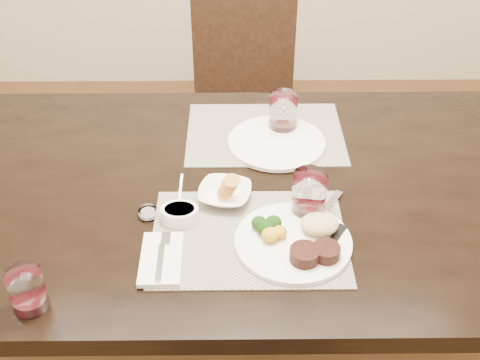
{
  "coord_description": "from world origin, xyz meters",
  "views": [
    {
      "loc": [
        -0.04,
        -1.26,
        1.72
      ],
      "look_at": [
        -0.03,
        -0.07,
        0.82
      ],
      "focal_mm": 45.0,
      "sensor_mm": 36.0,
      "label": 1
    }
  ],
  "objects_px": {
    "chair_far": "(244,94)",
    "cracker_bowl": "(225,193)",
    "dinner_plate": "(299,240)",
    "steak_knife": "(333,232)",
    "far_plate": "(277,142)",
    "wine_glass_near": "(309,196)"
  },
  "relations": [
    {
      "from": "far_plate",
      "to": "steak_knife",
      "type": "bearing_deg",
      "value": -73.68
    },
    {
      "from": "chair_far",
      "to": "wine_glass_near",
      "type": "xyz_separation_m",
      "value": [
        0.14,
        -1.05,
        0.3
      ]
    },
    {
      "from": "steak_knife",
      "to": "dinner_plate",
      "type": "bearing_deg",
      "value": -124.11
    },
    {
      "from": "chair_far",
      "to": "steak_knife",
      "type": "relative_size",
      "value": 3.68
    },
    {
      "from": "cracker_bowl",
      "to": "wine_glass_near",
      "type": "xyz_separation_m",
      "value": [
        0.21,
        -0.06,
        0.03
      ]
    },
    {
      "from": "wine_glass_near",
      "to": "dinner_plate",
      "type": "bearing_deg",
      "value": -105.63
    },
    {
      "from": "chair_far",
      "to": "cracker_bowl",
      "type": "xyz_separation_m",
      "value": [
        -0.06,
        -1.0,
        0.27
      ]
    },
    {
      "from": "cracker_bowl",
      "to": "far_plate",
      "type": "height_order",
      "value": "cracker_bowl"
    },
    {
      "from": "chair_far",
      "to": "wine_glass_near",
      "type": "bearing_deg",
      "value": -82.33
    },
    {
      "from": "steak_knife",
      "to": "wine_glass_near",
      "type": "xyz_separation_m",
      "value": [
        -0.05,
        0.08,
        0.05
      ]
    },
    {
      "from": "dinner_plate",
      "to": "wine_glass_near",
      "type": "distance_m",
      "value": 0.12
    },
    {
      "from": "cracker_bowl",
      "to": "chair_far",
      "type": "bearing_deg",
      "value": 86.28
    },
    {
      "from": "dinner_plate",
      "to": "far_plate",
      "type": "xyz_separation_m",
      "value": [
        -0.03,
        0.42,
        -0.01
      ]
    },
    {
      "from": "dinner_plate",
      "to": "steak_knife",
      "type": "relative_size",
      "value": 1.12
    },
    {
      "from": "cracker_bowl",
      "to": "wine_glass_near",
      "type": "distance_m",
      "value": 0.22
    },
    {
      "from": "chair_far",
      "to": "steak_knife",
      "type": "height_order",
      "value": "chair_far"
    },
    {
      "from": "steak_knife",
      "to": "far_plate",
      "type": "distance_m",
      "value": 0.4
    },
    {
      "from": "steak_knife",
      "to": "wine_glass_near",
      "type": "relative_size",
      "value": 2.1
    },
    {
      "from": "dinner_plate",
      "to": "wine_glass_near",
      "type": "bearing_deg",
      "value": 96.32
    },
    {
      "from": "dinner_plate",
      "to": "far_plate",
      "type": "distance_m",
      "value": 0.42
    },
    {
      "from": "chair_far",
      "to": "far_plate",
      "type": "height_order",
      "value": "chair_far"
    },
    {
      "from": "dinner_plate",
      "to": "cracker_bowl",
      "type": "height_order",
      "value": "cracker_bowl"
    }
  ]
}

